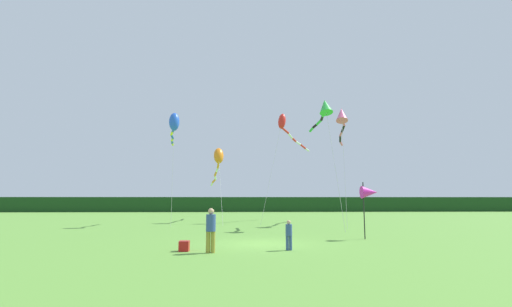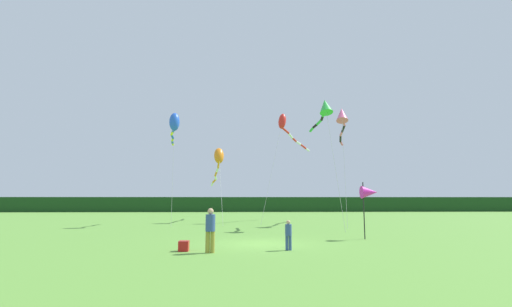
% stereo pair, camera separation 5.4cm
% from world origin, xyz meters
% --- Properties ---
extents(ground_plane, '(120.00, 120.00, 0.00)m').
position_xyz_m(ground_plane, '(0.00, 0.00, 0.00)').
color(ground_plane, '#5B9338').
extents(distant_treeline, '(108.00, 2.28, 2.53)m').
position_xyz_m(distant_treeline, '(0.00, 45.00, 1.27)').
color(distant_treeline, '#193D19').
rests_on(distant_treeline, ground).
extents(person_adult, '(0.40, 0.40, 1.80)m').
position_xyz_m(person_adult, '(-2.21, -2.87, 1.01)').
color(person_adult, olive).
rests_on(person_adult, ground).
extents(person_child, '(0.28, 0.28, 1.27)m').
position_xyz_m(person_child, '(1.09, -2.25, 0.71)').
color(person_child, '#334C8C').
rests_on(person_child, ground).
extents(cooler_box, '(0.41, 0.42, 0.42)m').
position_xyz_m(cooler_box, '(-3.36, -2.33, 0.21)').
color(cooler_box, red).
rests_on(cooler_box, ground).
extents(banner_flag_pole, '(0.90, 0.70, 3.11)m').
position_xyz_m(banner_flag_pole, '(6.14, 1.79, 2.53)').
color(banner_flag_pole, black).
rests_on(banner_flag_pole, ground).
extents(kite_rainbow, '(2.85, 10.32, 10.46)m').
position_xyz_m(kite_rainbow, '(8.03, 13.24, 9.45)').
color(kite_rainbow, '#B2B2B2').
rests_on(kite_rainbow, ground).
extents(kite_red, '(6.14, 9.51, 10.79)m').
position_xyz_m(kite_red, '(3.47, 17.47, 9.51)').
color(kite_red, '#B2B2B2').
rests_on(kite_red, ground).
extents(kite_blue, '(1.43, 5.50, 9.60)m').
position_xyz_m(kite_blue, '(-6.84, 12.54, 8.61)').
color(kite_blue, '#B2B2B2').
rests_on(kite_blue, ground).
extents(kite_orange, '(2.10, 11.51, 7.28)m').
position_xyz_m(kite_orange, '(-3.30, 17.02, 6.05)').
color(kite_orange, '#B2B2B2').
rests_on(kite_orange, ground).
extents(kite_green, '(1.29, 6.30, 9.99)m').
position_xyz_m(kite_green, '(5.43, 8.78, 9.17)').
color(kite_green, '#B2B2B2').
rests_on(kite_green, ground).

